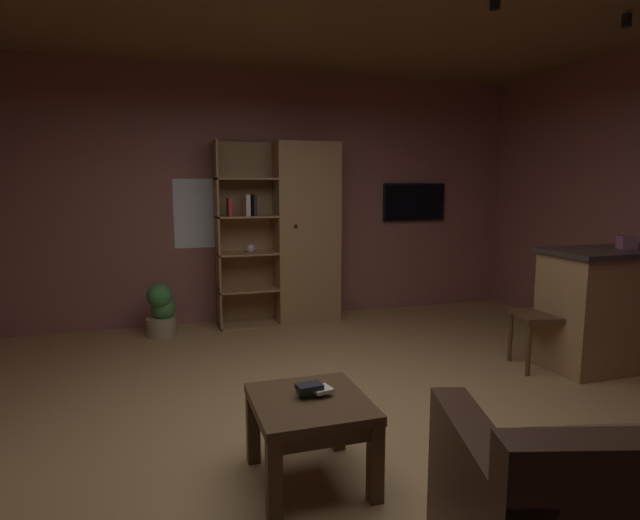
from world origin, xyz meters
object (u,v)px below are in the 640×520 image
Objects in this scene: coffee_table at (310,415)px; wall_mounted_tv at (414,202)px; kitchen_bar_counter at (627,306)px; dining_chair at (552,307)px; table_book_1 at (322,389)px; bookshelf_cabinet at (299,234)px; tissue_box at (627,242)px; potted_floor_plant at (161,311)px; table_book_2 at (309,387)px; table_book_0 at (308,391)px.

wall_mounted_tv is at bearing 55.32° from coffee_table.
dining_chair is at bearing 171.35° from kitchen_bar_counter.
coffee_table is at bearing -160.92° from table_book_1.
bookshelf_cabinet reaches higher than dining_chair.
tissue_box is at bearing -12.30° from dining_chair.
potted_floor_plant is at bearing 104.86° from table_book_1.
table_book_2 is (-0.79, -3.15, -0.49)m from bookshelf_cabinet.
tissue_box reaches higher than dining_chair.
dining_chair is at bearing 21.77° from table_book_0.
tissue_box is at bearing 16.48° from table_book_1.
dining_chair is 1.12× the size of wall_mounted_tv.
coffee_table is 0.15m from table_book_1.
table_book_1 is at bearing -163.52° from tissue_box.
kitchen_bar_counter reaches higher than dining_chair.
table_book_1 is 0.12× the size of wall_mounted_tv.
bookshelf_cabinet is 3.27m from kitchen_bar_counter.
tissue_box is at bearing -29.35° from potted_floor_plant.
bookshelf_cabinet reaches higher than tissue_box.
table_book_1 is (0.06, -0.04, 0.02)m from table_book_0.
kitchen_bar_counter is at bearing 15.49° from tissue_box.
potted_floor_plant is (-3.75, 2.11, -0.81)m from tissue_box.
dining_chair is at bearing 22.57° from table_book_2.
table_book_2 reaches higher than table_book_1.
coffee_table is at bearing -163.46° from tissue_box.
table_book_2 is at bearing -104.11° from bookshelf_cabinet.
potted_floor_plant is 3.27m from wall_mounted_tv.
kitchen_bar_counter is 12.70× the size of table_book_0.
wall_mounted_tv is (1.55, 0.21, 0.33)m from bookshelf_cabinet.
coffee_table is 4.23m from wall_mounted_tv.
kitchen_bar_counter is 3.18m from table_book_1.
wall_mounted_tv is at bearing 107.56° from kitchen_bar_counter.
dining_chair is 2.49m from wall_mounted_tv.
dining_chair is (2.35, 1.01, 0.04)m from table_book_1.
tissue_box reaches higher than table_book_1.
potted_floor_plant is (-3.14, 1.98, -0.26)m from dining_chair.
tissue_box is at bearing 15.41° from table_book_0.
tissue_box is at bearing 16.54° from coffee_table.
dining_chair is (2.41, 0.96, 0.06)m from table_book_0.
table_book_0 is (-3.11, -0.86, -0.05)m from kitchen_bar_counter.
table_book_0 is at bearing -125.09° from wall_mounted_tv.
wall_mounted_tv is at bearing 91.96° from dining_chair.
potted_floor_plant reaches higher than coffee_table.
kitchen_bar_counter is 1.85× the size of wall_mounted_tv.
bookshelf_cabinet reaches higher than table_book_1.
dining_chair is (2.42, 1.01, 0.02)m from table_book_2.
dining_chair is at bearing 23.17° from table_book_1.
table_book_1 is at bearing -1.38° from table_book_2.
tissue_box reaches higher than potted_floor_plant.
table_book_2 is (-0.07, 0.00, 0.02)m from table_book_1.
bookshelf_cabinet reaches higher than potted_floor_plant.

